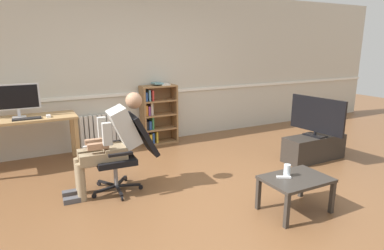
{
  "coord_description": "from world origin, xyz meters",
  "views": [
    {
      "loc": [
        -1.86,
        -2.98,
        1.78
      ],
      "look_at": [
        0.15,
        0.85,
        0.7
      ],
      "focal_mm": 30.45,
      "sensor_mm": 36.0,
      "label": 1
    }
  ],
  "objects_px": {
    "computer_desk": "(26,125)",
    "imac_monitor": "(17,98)",
    "tv_stand": "(314,148)",
    "tv_screen": "(317,116)",
    "person_seated": "(111,141)",
    "bookshelf": "(156,115)",
    "drinking_glass": "(287,170)",
    "office_chair": "(128,149)",
    "radiator": "(103,132)",
    "spare_remote": "(284,177)",
    "keyboard": "(27,119)",
    "computer_mouse": "(48,116)",
    "coffee_table": "(296,182)"
  },
  "relations": [
    {
      "from": "radiator",
      "to": "bookshelf",
      "type": "bearing_deg",
      "value": -5.86
    },
    {
      "from": "tv_stand",
      "to": "spare_remote",
      "type": "distance_m",
      "value": 1.9
    },
    {
      "from": "tv_stand",
      "to": "computer_mouse",
      "type": "bearing_deg",
      "value": 156.58
    },
    {
      "from": "spare_remote",
      "to": "keyboard",
      "type": "bearing_deg",
      "value": -107.18
    },
    {
      "from": "computer_mouse",
      "to": "office_chair",
      "type": "height_order",
      "value": "office_chair"
    },
    {
      "from": "computer_mouse",
      "to": "tv_screen",
      "type": "xyz_separation_m",
      "value": [
        3.67,
        -1.59,
        -0.06
      ]
    },
    {
      "from": "computer_mouse",
      "to": "spare_remote",
      "type": "distance_m",
      "value": 3.35
    },
    {
      "from": "office_chair",
      "to": "person_seated",
      "type": "bearing_deg",
      "value": -90.0
    },
    {
      "from": "radiator",
      "to": "tv_screen",
      "type": "relative_size",
      "value": 0.8
    },
    {
      "from": "tv_stand",
      "to": "spare_remote",
      "type": "height_order",
      "value": "spare_remote"
    },
    {
      "from": "keyboard",
      "to": "tv_stand",
      "type": "bearing_deg",
      "value": -21.68
    },
    {
      "from": "bookshelf",
      "to": "drinking_glass",
      "type": "xyz_separation_m",
      "value": [
        0.32,
        -2.99,
        -0.08
      ]
    },
    {
      "from": "bookshelf",
      "to": "tv_stand",
      "type": "bearing_deg",
      "value": -47.29
    },
    {
      "from": "person_seated",
      "to": "spare_remote",
      "type": "distance_m",
      "value": 2.03
    },
    {
      "from": "imac_monitor",
      "to": "radiator",
      "type": "bearing_deg",
      "value": 14.29
    },
    {
      "from": "computer_mouse",
      "to": "tv_stand",
      "type": "height_order",
      "value": "computer_mouse"
    },
    {
      "from": "office_chair",
      "to": "spare_remote",
      "type": "xyz_separation_m",
      "value": [
        1.3,
        -1.34,
        -0.12
      ]
    },
    {
      "from": "radiator",
      "to": "tv_screen",
      "type": "xyz_separation_m",
      "value": [
        2.81,
        -2.1,
        0.4
      ]
    },
    {
      "from": "office_chair",
      "to": "drinking_glass",
      "type": "height_order",
      "value": "office_chair"
    },
    {
      "from": "computer_desk",
      "to": "spare_remote",
      "type": "distance_m",
      "value": 3.62
    },
    {
      "from": "person_seated",
      "to": "tv_stand",
      "type": "height_order",
      "value": "person_seated"
    },
    {
      "from": "radiator",
      "to": "person_seated",
      "type": "distance_m",
      "value": 1.82
    },
    {
      "from": "keyboard",
      "to": "person_seated",
      "type": "height_order",
      "value": "person_seated"
    },
    {
      "from": "imac_monitor",
      "to": "office_chair",
      "type": "bearing_deg",
      "value": -51.92
    },
    {
      "from": "computer_mouse",
      "to": "person_seated",
      "type": "height_order",
      "value": "person_seated"
    },
    {
      "from": "keyboard",
      "to": "bookshelf",
      "type": "xyz_separation_m",
      "value": [
        2.1,
        0.43,
        -0.23
      ]
    },
    {
      "from": "computer_mouse",
      "to": "tv_stand",
      "type": "relative_size",
      "value": 0.1
    },
    {
      "from": "keyboard",
      "to": "tv_stand",
      "type": "relative_size",
      "value": 0.36
    },
    {
      "from": "coffee_table",
      "to": "person_seated",
      "type": "bearing_deg",
      "value": 139.04
    },
    {
      "from": "tv_stand",
      "to": "tv_screen",
      "type": "relative_size",
      "value": 1.11
    },
    {
      "from": "imac_monitor",
      "to": "spare_remote",
      "type": "bearing_deg",
      "value": -48.83
    },
    {
      "from": "person_seated",
      "to": "drinking_glass",
      "type": "relative_size",
      "value": 9.19
    },
    {
      "from": "computer_desk",
      "to": "imac_monitor",
      "type": "height_order",
      "value": "imac_monitor"
    },
    {
      "from": "spare_remote",
      "to": "office_chair",
      "type": "bearing_deg",
      "value": -105.34
    },
    {
      "from": "imac_monitor",
      "to": "drinking_glass",
      "type": "bearing_deg",
      "value": -47.9
    },
    {
      "from": "keyboard",
      "to": "drinking_glass",
      "type": "height_order",
      "value": "keyboard"
    },
    {
      "from": "tv_screen",
      "to": "coffee_table",
      "type": "xyz_separation_m",
      "value": [
        -1.46,
        -1.07,
        -0.37
      ]
    },
    {
      "from": "computer_desk",
      "to": "imac_monitor",
      "type": "relative_size",
      "value": 2.29
    },
    {
      "from": "radiator",
      "to": "tv_stand",
      "type": "relative_size",
      "value": 0.72
    },
    {
      "from": "tv_screen",
      "to": "spare_remote",
      "type": "height_order",
      "value": "tv_screen"
    },
    {
      "from": "keyboard",
      "to": "coffee_table",
      "type": "distance_m",
      "value": 3.65
    },
    {
      "from": "computer_desk",
      "to": "computer_mouse",
      "type": "xyz_separation_m",
      "value": [
        0.3,
        -0.12,
        0.13
      ]
    },
    {
      "from": "bookshelf",
      "to": "office_chair",
      "type": "height_order",
      "value": "bookshelf"
    },
    {
      "from": "imac_monitor",
      "to": "drinking_glass",
      "type": "relative_size",
      "value": 4.51
    },
    {
      "from": "office_chair",
      "to": "computer_mouse",
      "type": "bearing_deg",
      "value": -145.63
    },
    {
      "from": "person_seated",
      "to": "drinking_glass",
      "type": "xyz_separation_m",
      "value": [
        1.55,
        -1.33,
        -0.2
      ]
    },
    {
      "from": "computer_desk",
      "to": "person_seated",
      "type": "distance_m",
      "value": 1.63
    },
    {
      "from": "office_chair",
      "to": "tv_screen",
      "type": "distance_m",
      "value": 2.92
    },
    {
      "from": "spare_remote",
      "to": "tv_stand",
      "type": "bearing_deg",
      "value": 153.03
    },
    {
      "from": "person_seated",
      "to": "computer_mouse",
      "type": "bearing_deg",
      "value": -152.15
    }
  ]
}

